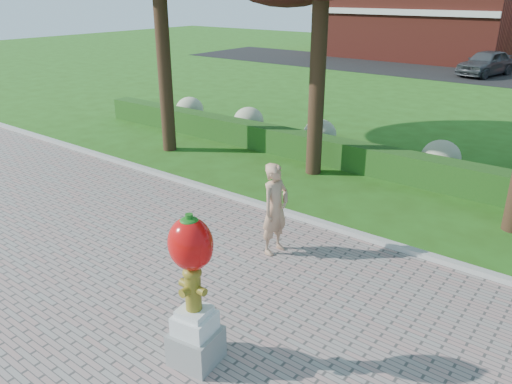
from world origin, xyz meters
TOP-DOWN VIEW (x-y plane):
  - ground at (0.00, 0.00)m, footprint 100.00×100.00m
  - curb at (0.00, 3.00)m, footprint 40.00×0.18m
  - lawn_hedge at (0.00, 7.00)m, footprint 24.00×0.70m
  - hydrangea_row at (0.57, 8.00)m, footprint 20.10×1.10m
  - building_left at (-10.00, 34.00)m, footprint 14.00×8.00m
  - hydrant_sculpture at (0.91, -1.92)m, footprint 0.71×0.71m
  - woman at (-0.09, 1.40)m, footprint 0.49×0.71m
  - parked_car at (-2.87, 27.68)m, footprint 2.90×4.85m

SIDE VIEW (x-z plane):
  - ground at x=0.00m, z-range 0.00..0.00m
  - curb at x=0.00m, z-range 0.00..0.15m
  - lawn_hedge at x=0.00m, z-range 0.00..0.80m
  - hydrangea_row at x=0.57m, z-range 0.06..1.04m
  - parked_car at x=-2.87m, z-range 0.02..1.57m
  - woman at x=-0.09m, z-range 0.04..1.92m
  - hydrant_sculpture at x=0.91m, z-range 0.11..2.42m
  - building_left at x=-10.00m, z-range 0.00..7.00m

